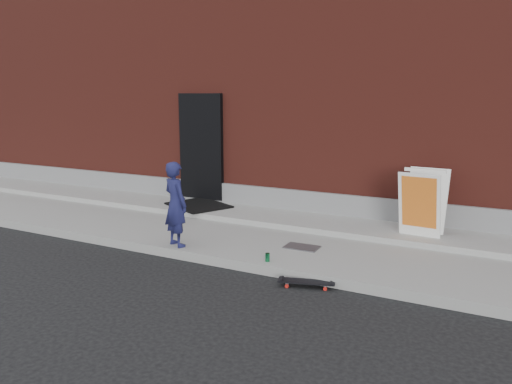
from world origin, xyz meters
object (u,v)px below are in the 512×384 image
Objects in this scene: child at (176,204)px; skateboard at (306,282)px; pizza_sign at (423,202)px; soda_can at (267,257)px.

child is 2.47m from skateboard.
pizza_sign is 8.88× the size of soda_can.
child reaches higher than pizza_sign.
child reaches higher than soda_can.
skateboard is at bearing -22.06° from soda_can.
pizza_sign is at bearing -126.80° from child.
pizza_sign is 2.80m from soda_can.
child is 1.73m from soda_can.
child reaches higher than skateboard.
soda_can reaches higher than skateboard.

